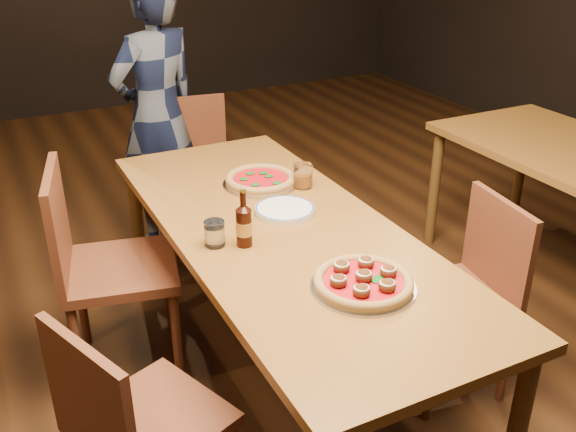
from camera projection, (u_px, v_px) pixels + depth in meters
name	position (u px, v px, depth m)	size (l,w,h in m)	color
ground	(283.00, 382.00, 2.76)	(9.00, 9.00, 0.00)	black
table_main	(282.00, 244.00, 2.46)	(0.80, 2.00, 0.75)	brown
chair_main_nw	(151.00, 419.00, 1.96)	(0.40, 0.40, 0.87)	#5C2D18
chair_main_sw	(120.00, 267.00, 2.67)	(0.46, 0.46, 0.99)	#5C2D18
chair_main_e	(452.00, 296.00, 2.58)	(0.41, 0.41, 0.87)	#5C2D18
chair_end	(198.00, 178.00, 3.63)	(0.43, 0.43, 0.91)	#5C2D18
pizza_meatball	(363.00, 281.00, 2.04)	(0.34, 0.34, 0.06)	#B7B7BF
pizza_margherita	(260.00, 180.00, 2.80)	(0.33, 0.33, 0.04)	#B7B7BF
plate_stack	(285.00, 210.00, 2.54)	(0.24, 0.24, 0.02)	white
beer_bottle	(244.00, 226.00, 2.27)	(0.06, 0.06, 0.21)	black
water_glass	(215.00, 233.00, 2.29)	(0.08, 0.08, 0.09)	white
amber_glass	(303.00, 176.00, 2.76)	(0.08, 0.08, 0.10)	#B05B13
diner	(157.00, 116.00, 3.59)	(0.57, 0.38, 1.57)	black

